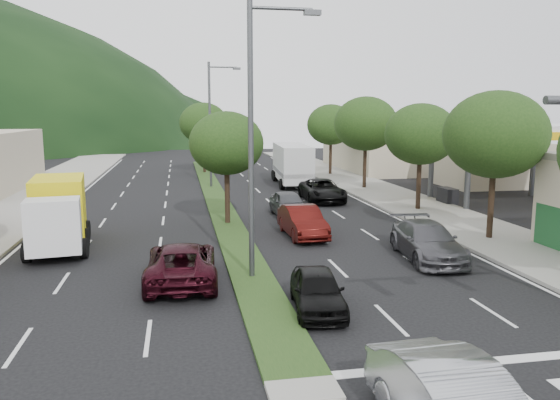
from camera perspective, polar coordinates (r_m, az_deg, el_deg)
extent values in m
plane|color=black|center=(13.03, 1.99, -18.57)|extent=(160.00, 160.00, 0.00)
cube|color=gray|center=(39.70, 11.84, 0.27)|extent=(5.00, 90.00, 0.15)
cube|color=gray|center=(38.21, -26.29, -0.83)|extent=(6.00, 90.00, 0.15)
cube|color=#1B3714|center=(39.80, -6.77, 0.40)|extent=(1.60, 56.00, 0.12)
cube|color=silver|center=(39.63, 22.54, 6.91)|extent=(12.00, 8.00, 0.50)
cube|color=gold|center=(39.65, 22.51, 6.41)|extent=(12.20, 8.20, 0.50)
cylinder|color=#47494C|center=(35.60, 19.05, 2.57)|extent=(0.36, 0.36, 4.60)
cylinder|color=#47494C|center=(40.00, 15.54, 3.41)|extent=(0.36, 0.36, 4.60)
cylinder|color=#47494C|center=(44.10, 24.94, 3.39)|extent=(0.36, 0.36, 4.60)
cube|color=black|center=(38.00, 17.07, 0.39)|extent=(0.80, 1.60, 1.10)
cube|color=black|center=(42.29, 26.73, 0.67)|extent=(0.80, 1.60, 1.10)
cube|color=#C2B59A|center=(59.59, 11.24, 5.63)|extent=(10.00, 16.00, 5.20)
cylinder|color=black|center=(27.72, 21.22, 0.20)|extent=(0.28, 0.28, 3.81)
ellipsoid|color=#1A3210|center=(27.44, 21.58, 6.38)|extent=(4.80, 4.80, 4.08)
cylinder|color=black|center=(34.72, 14.30, 2.04)|extent=(0.28, 0.28, 3.58)
ellipsoid|color=#1A3210|center=(34.50, 14.48, 6.68)|extent=(4.40, 4.40, 3.74)
cylinder|color=black|center=(43.92, 8.85, 3.87)|extent=(0.28, 0.28, 3.92)
ellipsoid|color=#1A3210|center=(43.75, 8.95, 7.89)|extent=(5.00, 5.00, 4.25)
cylinder|color=black|center=(53.43, 5.29, 4.74)|extent=(0.28, 0.28, 3.70)
ellipsoid|color=#1A3210|center=(53.29, 5.34, 7.85)|extent=(4.60, 4.60, 3.91)
cylinder|color=black|center=(29.68, -5.54, 0.84)|extent=(0.28, 0.28, 3.36)
ellipsoid|color=#1A3210|center=(29.41, -5.62, 5.93)|extent=(4.00, 4.00, 3.40)
cylinder|color=black|center=(55.46, -7.92, 4.87)|extent=(0.28, 0.28, 3.81)
ellipsoid|color=#1A3210|center=(55.33, -7.99, 7.97)|extent=(4.80, 4.80, 4.08)
cylinder|color=#47494C|center=(19.45, -3.06, 6.00)|extent=(0.20, 0.20, 10.00)
cylinder|color=#47494C|center=(19.92, 0.14, 19.37)|extent=(2.20, 0.12, 0.12)
cube|color=#47494C|center=(20.13, 3.40, 18.96)|extent=(0.60, 0.25, 0.18)
cylinder|color=#47494C|center=(44.34, -7.33, 7.69)|extent=(0.20, 0.20, 10.00)
cylinder|color=#47494C|center=(44.55, -6.00, 13.64)|extent=(2.20, 0.12, 0.12)
cube|color=#47494C|center=(44.64, -4.55, 13.53)|extent=(0.60, 0.25, 0.18)
imported|color=black|center=(20.02, -10.26, -6.45)|extent=(2.58, 5.33, 1.46)
imported|color=black|center=(17.08, 3.93, -9.39)|extent=(1.93, 3.90, 1.28)
imported|color=#4B4A4F|center=(23.61, 15.12, -4.17)|extent=(2.65, 5.41, 1.51)
imported|color=#440D0B|center=(26.87, 2.36, -2.27)|extent=(1.76, 4.62, 1.50)
imported|color=black|center=(37.72, 4.44, 1.02)|extent=(2.63, 5.48, 1.51)
imported|color=#4A4B4F|center=(32.14, 0.89, -0.40)|extent=(1.87, 4.37, 1.47)
cube|color=silver|center=(23.82, -22.59, -2.54)|extent=(2.27, 1.79, 2.20)
cube|color=yellow|center=(27.28, -22.06, -0.89)|extent=(2.71, 4.27, 2.97)
cube|color=black|center=(26.75, -22.01, -3.69)|extent=(2.63, 5.75, 0.29)
cylinder|color=black|center=(24.38, -19.78, -4.77)|extent=(0.40, 0.89, 0.86)
cylinder|color=black|center=(24.56, -24.93, -4.99)|extent=(0.40, 0.89, 0.86)
cylinder|color=black|center=(26.41, -19.67, -3.71)|extent=(0.40, 0.89, 0.86)
cylinder|color=black|center=(26.58, -24.42, -3.93)|extent=(0.40, 0.89, 0.86)
cylinder|color=black|center=(28.26, -19.58, -2.89)|extent=(0.40, 0.89, 0.86)
cylinder|color=black|center=(28.42, -24.02, -3.09)|extent=(0.40, 0.89, 0.86)
cube|color=silver|center=(46.33, 1.27, 3.98)|extent=(3.09, 8.93, 2.92)
cube|color=slate|center=(46.40, 1.27, 3.08)|extent=(3.15, 8.93, 0.34)
cylinder|color=black|center=(49.81, -0.65, 2.65)|extent=(0.41, 0.90, 0.88)
cylinder|color=black|center=(50.10, 2.13, 2.69)|extent=(0.41, 0.90, 0.88)
cylinder|color=black|center=(48.77, -0.53, 2.51)|extent=(0.41, 0.90, 0.88)
cylinder|color=black|center=(49.07, 2.31, 2.55)|extent=(0.41, 0.90, 0.88)
cylinder|color=black|center=(43.23, 0.21, 1.66)|extent=(0.41, 0.90, 0.88)
cylinder|color=black|center=(43.56, 3.40, 1.70)|extent=(0.41, 0.90, 0.88)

